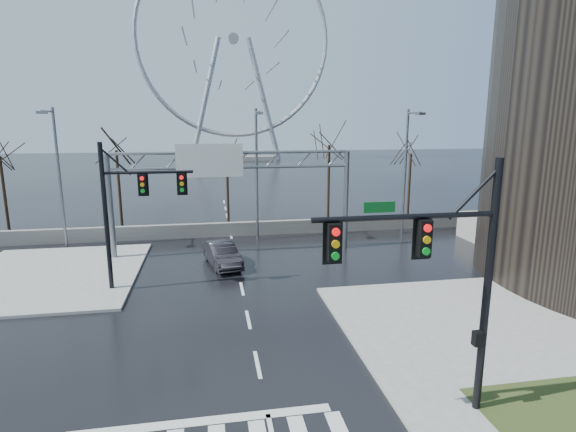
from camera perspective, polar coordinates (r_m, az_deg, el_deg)
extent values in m
plane|color=black|center=(17.90, -3.89, -18.29)|extent=(260.00, 260.00, 0.00)
cube|color=gray|center=(22.70, 22.11, -12.18)|extent=(12.00, 10.00, 0.15)
cube|color=gray|center=(30.34, -27.81, -6.66)|extent=(10.00, 12.00, 0.15)
cube|color=#2A3B18|center=(17.24, 32.18, -20.92)|extent=(5.00, 4.00, 0.02)
cube|color=slate|center=(36.44, -7.27, -1.66)|extent=(52.00, 0.50, 1.10)
cylinder|color=black|center=(14.82, 23.94, -8.84)|extent=(0.24, 0.24, 8.00)
cylinder|color=black|center=(12.86, 14.78, -0.10)|extent=(5.40, 0.16, 0.16)
cube|color=black|center=(13.08, 16.91, -2.73)|extent=(0.35, 0.28, 1.05)
cube|color=black|center=(12.14, 5.86, -3.38)|extent=(0.35, 0.28, 1.05)
cylinder|color=black|center=(25.51, -22.11, -0.31)|extent=(0.24, 0.24, 8.00)
cylinder|color=black|center=(24.76, -17.32, 5.31)|extent=(4.60, 0.16, 0.16)
cube|color=black|center=(24.72, -17.96, 3.86)|extent=(0.35, 0.28, 1.05)
cube|color=black|center=(24.52, -13.33, 4.05)|extent=(0.35, 0.28, 1.05)
cylinder|color=slate|center=(31.58, -21.60, 0.98)|extent=(0.36, 0.36, 7.00)
cylinder|color=slate|center=(32.34, 7.35, 1.96)|extent=(0.36, 0.36, 7.00)
cylinder|color=slate|center=(30.52, -7.12, 8.01)|extent=(16.00, 0.20, 0.20)
cylinder|color=slate|center=(30.60, -7.07, 6.14)|extent=(16.00, 0.20, 0.20)
cube|color=#0B531B|center=(30.37, -9.93, 6.96)|extent=(4.20, 0.10, 2.00)
cube|color=silver|center=(30.31, -9.92, 6.95)|extent=(4.40, 0.02, 2.20)
cylinder|color=slate|center=(35.72, -26.99, 4.13)|extent=(0.20, 0.20, 10.00)
cylinder|color=slate|center=(34.46, -28.26, 11.64)|extent=(0.12, 2.20, 0.12)
cube|color=slate|center=(33.50, -28.78, 11.46)|extent=(0.50, 0.70, 0.18)
cylinder|color=slate|center=(34.33, -3.99, 5.13)|extent=(0.20, 0.20, 10.00)
cylinder|color=slate|center=(33.02, -3.90, 13.03)|extent=(0.12, 2.20, 0.12)
cube|color=slate|center=(32.02, -3.70, 12.90)|extent=(0.50, 0.70, 0.18)
cylinder|color=slate|center=(37.52, 14.64, 5.34)|extent=(0.20, 0.20, 10.00)
cylinder|color=slate|center=(36.32, 15.76, 12.52)|extent=(0.12, 2.20, 0.12)
cube|color=slate|center=(35.41, 16.46, 12.34)|extent=(0.50, 0.70, 0.18)
cylinder|color=black|center=(43.11, -32.31, 2.20)|extent=(0.24, 0.24, 6.30)
cylinder|color=black|center=(40.02, -20.62, 3.00)|extent=(0.24, 0.24, 6.75)
cylinder|color=black|center=(40.40, -7.67, 3.08)|extent=(0.24, 0.24, 5.85)
cylinder|color=black|center=(40.69, 5.16, 4.03)|extent=(0.24, 0.24, 7.02)
cylinder|color=black|center=(43.96, 15.12, 3.66)|extent=(0.24, 0.24, 6.12)
cube|color=gray|center=(110.94, -6.60, 7.33)|extent=(18.00, 6.00, 1.00)
torus|color=#B2B2B7|center=(112.24, -6.95, 21.46)|extent=(45.00, 1.00, 45.00)
cylinder|color=#B2B2B7|center=(112.24, -6.95, 21.46)|extent=(2.40, 1.50, 2.40)
cylinder|color=#B2B2B7|center=(110.54, -10.50, 14.20)|extent=(8.28, 1.20, 28.82)
cylinder|color=#B2B2B7|center=(111.36, -3.05, 14.36)|extent=(8.28, 1.20, 28.82)
imported|color=black|center=(28.94, -8.36, -4.83)|extent=(2.57, 4.79, 1.50)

